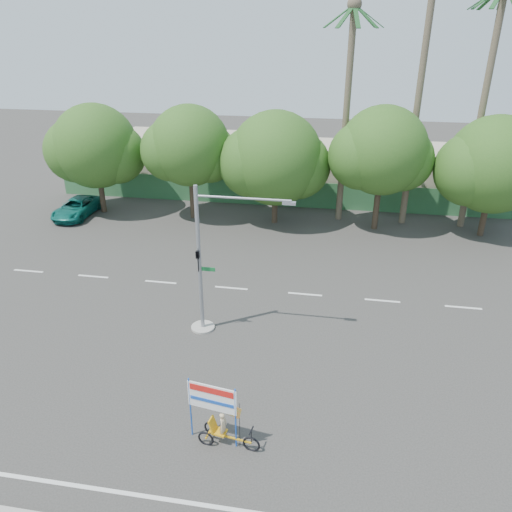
# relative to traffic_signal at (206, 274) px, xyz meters

# --- Properties ---
(ground) EXTENTS (120.00, 120.00, 0.00)m
(ground) POSITION_rel_traffic_signal_xyz_m (2.20, -3.98, -2.92)
(ground) COLOR #33302D
(ground) RESTS_ON ground
(fence) EXTENTS (38.00, 0.08, 2.00)m
(fence) POSITION_rel_traffic_signal_xyz_m (2.20, 17.52, -1.92)
(fence) COLOR #336B3D
(fence) RESTS_ON ground
(building_left) EXTENTS (12.00, 8.00, 4.00)m
(building_left) POSITION_rel_traffic_signal_xyz_m (-7.80, 22.02, -0.92)
(building_left) COLOR #B5A78F
(building_left) RESTS_ON ground
(building_right) EXTENTS (14.00, 8.00, 3.60)m
(building_right) POSITION_rel_traffic_signal_xyz_m (10.20, 22.02, -1.12)
(building_right) COLOR #B5A78F
(building_right) RESTS_ON ground
(tree_far_left) EXTENTS (7.14, 6.00, 7.96)m
(tree_far_left) POSITION_rel_traffic_signal_xyz_m (-11.85, 14.02, 1.84)
(tree_far_left) COLOR #473828
(tree_far_left) RESTS_ON ground
(tree_left) EXTENTS (6.66, 5.60, 8.07)m
(tree_left) POSITION_rel_traffic_signal_xyz_m (-4.85, 14.02, 2.14)
(tree_left) COLOR #473828
(tree_left) RESTS_ON ground
(tree_center) EXTENTS (7.62, 6.40, 7.85)m
(tree_center) POSITION_rel_traffic_signal_xyz_m (1.14, 14.02, 1.55)
(tree_center) COLOR #473828
(tree_center) RESTS_ON ground
(tree_right) EXTENTS (6.90, 5.80, 8.36)m
(tree_right) POSITION_rel_traffic_signal_xyz_m (8.15, 14.02, 2.32)
(tree_right) COLOR #473828
(tree_right) RESTS_ON ground
(tree_far_right) EXTENTS (7.38, 6.20, 7.94)m
(tree_far_right) POSITION_rel_traffic_signal_xyz_m (15.15, 14.02, 1.73)
(tree_far_right) COLOR #473828
(tree_far_right) RESTS_ON ground
(palm_tall) EXTENTS (3.73, 3.79, 17.45)m
(palm_tall) POSITION_rel_traffic_signal_xyz_m (10.20, 15.52, 7.55)
(palm_tall) COLOR #70604C
(palm_tall) RESTS_ON ground
(palm_mid) EXTENTS (3.73, 3.79, 15.45)m
(palm_mid) POSITION_rel_traffic_signal_xyz_m (14.20, 15.52, 6.48)
(palm_mid) COLOR #70604C
(palm_mid) RESTS_ON ground
(palm_short) EXTENTS (3.73, 3.79, 14.45)m
(palm_short) POSITION_rel_traffic_signal_xyz_m (5.70, 15.52, 5.94)
(palm_short) COLOR #70604C
(palm_short) RESTS_ON ground
(traffic_signal) EXTENTS (4.72, 1.10, 7.00)m
(traffic_signal) POSITION_rel_traffic_signal_xyz_m (0.00, 0.00, 0.00)
(traffic_signal) COLOR gray
(traffic_signal) RESTS_ON ground
(trike_billboard) EXTENTS (2.53, 0.79, 2.51)m
(trike_billboard) POSITION_rel_traffic_signal_xyz_m (2.14, -6.68, -1.91)
(trike_billboard) COLOR black
(trike_billboard) RESTS_ON ground
(pickup_truck) EXTENTS (2.19, 4.70, 1.30)m
(pickup_truck) POSITION_rel_traffic_signal_xyz_m (-13.31, 12.78, -2.27)
(pickup_truck) COLOR #0E6358
(pickup_truck) RESTS_ON ground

